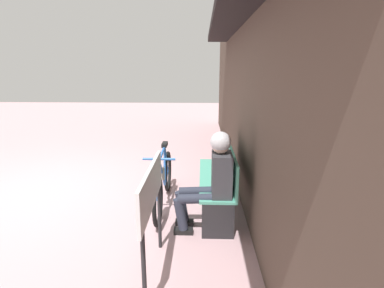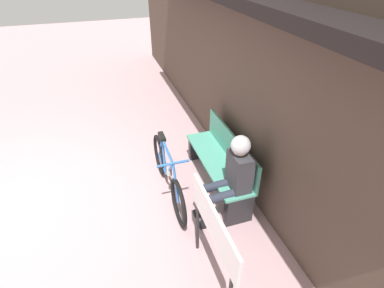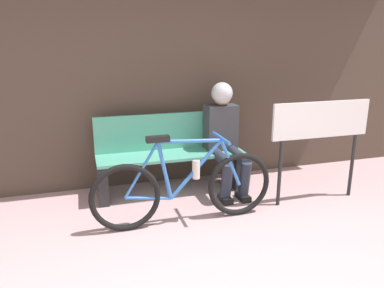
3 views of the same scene
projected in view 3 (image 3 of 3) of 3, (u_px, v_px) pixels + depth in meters
storefront_wall at (124, 35)px, 3.93m from camera, size 12.00×0.56×3.20m
park_bench_near at (170, 157)px, 4.04m from camera, size 1.56×0.42×0.84m
bicycle at (185, 187)px, 3.34m from camera, size 1.67×0.40×0.83m
person_seated at (224, 130)px, 4.01m from camera, size 0.34×0.65×1.18m
signboard at (321, 126)px, 3.70m from camera, size 1.07×0.04×1.04m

